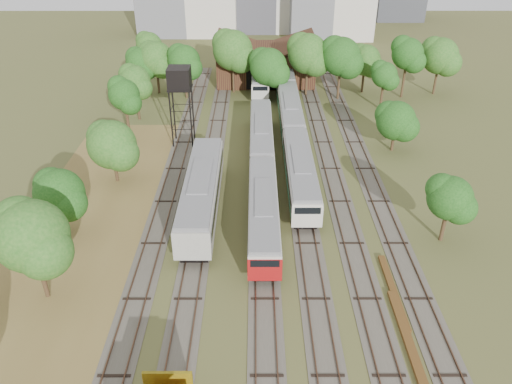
{
  "coord_description": "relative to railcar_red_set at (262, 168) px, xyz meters",
  "views": [
    {
      "loc": [
        -2.74,
        -26.08,
        26.94
      ],
      "look_at": [
        -2.68,
        15.48,
        2.5
      ],
      "focal_mm": 35.0,
      "sensor_mm": 36.0,
      "label": 1
    }
  ],
  "objects": [
    {
      "name": "dry_grass_patch",
      "position": [
        -16.0,
        -13.76,
        -1.78
      ],
      "size": [
        14.0,
        60.0,
        0.04
      ],
      "primitive_type": "cube",
      "color": "brown",
      "rests_on": "ground"
    },
    {
      "name": "tracks",
      "position": [
        1.33,
        3.24,
        -1.76
      ],
      "size": [
        24.6,
        80.0,
        0.19
      ],
      "color": "#4C473D",
      "rests_on": "ground"
    },
    {
      "name": "railcar_green_set",
      "position": [
        4.0,
        16.18,
        0.09
      ],
      "size": [
        2.88,
        52.08,
        3.56
      ],
      "color": "black",
      "rests_on": "ground"
    },
    {
      "name": "rail_pile_far",
      "position": [
        10.2,
        -17.76,
        -1.66
      ],
      "size": [
        0.55,
        8.76,
        0.28
      ],
      "primitive_type": "cube",
      "color": "brown",
      "rests_on": "ground"
    },
    {
      "name": "railcar_rear",
      "position": [
        0.0,
        32.49,
        -0.04
      ],
      "size": [
        2.69,
        16.08,
        3.32
      ],
      "color": "black",
      "rests_on": "ground"
    },
    {
      "name": "old_grey_coach",
      "position": [
        -6.0,
        -5.82,
        0.39
      ],
      "size": [
        3.24,
        18.0,
        4.02
      ],
      "color": "black",
      "rests_on": "ground"
    },
    {
      "name": "ground",
      "position": [
        2.0,
        -21.76,
        -1.8
      ],
      "size": [
        240.0,
        240.0,
        0.0
      ],
      "primitive_type": "plane",
      "color": "#475123",
      "rests_on": "ground"
    },
    {
      "name": "tree_band_right",
      "position": [
        16.59,
        6.07,
        2.55
      ],
      "size": [
        5.84,
        36.95,
        6.99
      ],
      "color": "#382616",
      "rests_on": "ground"
    },
    {
      "name": "rail_pile_near",
      "position": [
        10.0,
        -22.76,
        -1.64
      ],
      "size": [
        0.64,
        9.6,
        0.32
      ],
      "primitive_type": "cube",
      "color": "brown",
      "rests_on": "ground"
    },
    {
      "name": "tree_band_far",
      "position": [
        5.5,
        28.28,
        4.34
      ],
      "size": [
        49.53,
        10.31,
        9.84
      ],
      "color": "#382616",
      "rests_on": "ground"
    },
    {
      "name": "tree_band_left",
      "position": [
        -17.56,
        2.45,
        3.29
      ],
      "size": [
        7.89,
        74.68,
        8.51
      ],
      "color": "#382616",
      "rests_on": "ground"
    },
    {
      "name": "maintenance_shed",
      "position": [
        1.0,
        36.22,
        1.12
      ],
      "size": [
        16.45,
        11.55,
        7.58
      ],
      "color": "#331712",
      "rests_on": "ground"
    },
    {
      "name": "water_tower",
      "position": [
        -9.85,
        10.48,
        6.44
      ],
      "size": [
        2.82,
        2.82,
        9.78
      ],
      "color": "black",
      "rests_on": "ground"
    },
    {
      "name": "railcar_red_set",
      "position": [
        0.0,
        0.0,
        0.0
      ],
      "size": [
        2.76,
        34.58,
        3.4
      ],
      "color": "black",
      "rests_on": "ground"
    }
  ]
}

